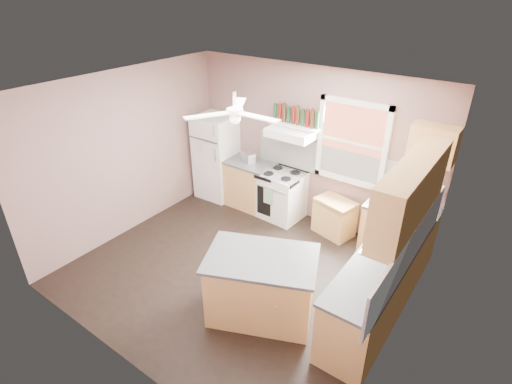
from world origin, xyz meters
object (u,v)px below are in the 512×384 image
Objects in this scene: cart at (334,217)px; island at (261,287)px; refrigerator at (216,157)px; stove at (281,195)px; toaster at (248,157)px.

cart is 0.50× the size of island.
island is at bearing -42.81° from refrigerator.
stove is 2.45m from island.
refrigerator is 2.56m from cart.
island is at bearing -26.71° from toaster.
cart is at bearing 68.19° from island.
stove is at bearing 93.30° from island.
refrigerator is 0.76m from toaster.
refrigerator is at bearing 116.73° from island.
stove reaches higher than cart.
refrigerator reaches higher than stove.
stove is at bearing 23.07° from toaster.
toaster is (0.74, 0.04, 0.17)m from refrigerator.
refrigerator is 1.90× the size of stove.
cart is (2.51, 0.09, -0.50)m from refrigerator.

